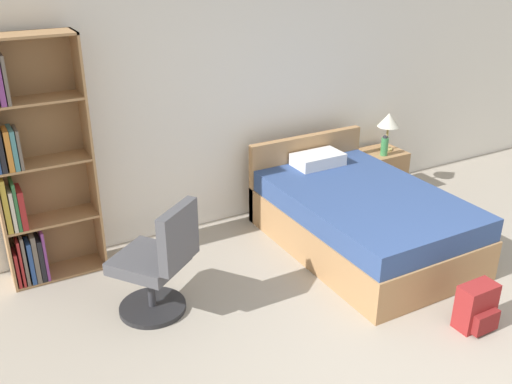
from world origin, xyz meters
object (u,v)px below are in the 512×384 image
object	(u,v)px
nightstand	(381,172)
office_chair	(159,265)
bed	(359,217)
backpack_red	(477,308)
water_bottle	(384,146)
table_lamp	(389,121)
bookshelf	(28,170)

from	to	relation	value
nightstand	office_chair	bearing A→B (deg)	-162.34
bed	backpack_red	xyz separation A→B (m)	(-0.01, -1.42, -0.13)
bed	water_bottle	xyz separation A→B (m)	(0.91, 0.74, 0.31)
water_bottle	table_lamp	bearing A→B (deg)	41.48
water_bottle	backpack_red	size ratio (longest dim) A/B	0.61
office_chair	nightstand	xyz separation A→B (m)	(3.00, 0.95, -0.18)
bed	backpack_red	distance (m)	1.43
office_chair	nightstand	size ratio (longest dim) A/B	1.88
office_chair	nightstand	bearing A→B (deg)	17.66
office_chair	backpack_red	distance (m)	2.40
water_bottle	bed	bearing A→B (deg)	-140.91
bookshelf	backpack_red	distance (m)	3.63
nightstand	table_lamp	xyz separation A→B (m)	(0.04, 0.01, 0.58)
backpack_red	office_chair	bearing A→B (deg)	146.64
backpack_red	bookshelf	bearing A→B (deg)	139.24
bookshelf	table_lamp	size ratio (longest dim) A/B	4.80
bookshelf	bed	size ratio (longest dim) A/B	1.02
nightstand	water_bottle	size ratio (longest dim) A/B	2.29
office_chair	table_lamp	size ratio (longest dim) A/B	2.22
bookshelf	water_bottle	xyz separation A→B (m)	(3.60, -0.15, -0.38)
table_lamp	backpack_red	bearing A→B (deg)	-114.77
backpack_red	bed	bearing A→B (deg)	89.57
bookshelf	backpack_red	xyz separation A→B (m)	(2.68, -2.31, -0.81)
water_bottle	backpack_red	world-z (taller)	water_bottle
table_lamp	backpack_red	distance (m)	2.60
nightstand	backpack_red	distance (m)	2.48
table_lamp	water_bottle	size ratio (longest dim) A/B	1.94
bookshelf	office_chair	xyz separation A→B (m)	(0.69, -1.00, -0.55)
bed	water_bottle	size ratio (longest dim) A/B	9.17
bed	office_chair	distance (m)	2.01
office_chair	table_lamp	world-z (taller)	office_chair
nightstand	bed	bearing A→B (deg)	-139.78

